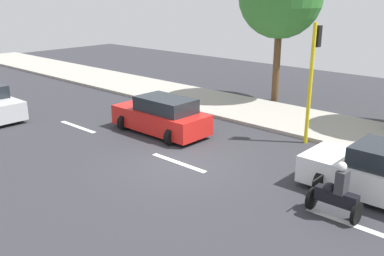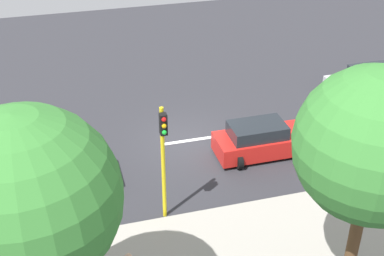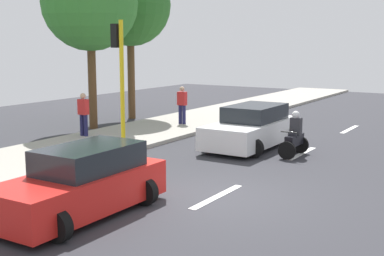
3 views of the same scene
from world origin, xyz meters
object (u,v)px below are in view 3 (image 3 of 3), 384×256
Objects in this scene: car_red at (82,184)px; pedestrian_by_tree at (83,113)px; traffic_light_corner at (120,69)px; pedestrian_near_signal at (182,104)px; car_white at (252,128)px; street_tree_south at (130,6)px; street_tree_center at (90,3)px; motorcycle at (294,137)px.

car_red is 9.30m from pedestrian_by_tree.
traffic_light_corner is at bearing -59.02° from car_red.
car_red is 2.48× the size of pedestrian_near_signal.
car_white is 5.38m from traffic_light_corner.
pedestrian_by_tree is at bearing -28.41° from traffic_light_corner.
car_white is 10.23m from street_tree_south.
pedestrian_by_tree is at bearing 124.57° from street_tree_center.
car_white is 0.60× the size of street_tree_center.
street_tree_south is (8.42, -12.40, 4.86)m from car_red.
pedestrian_near_signal reaches higher than car_red.
car_white is at bearing -161.02° from pedestrian_by_tree.
street_tree_center is (4.91, -4.04, 2.53)m from traffic_light_corner.
traffic_light_corner is at bearing 151.59° from pedestrian_by_tree.
traffic_light_corner is 6.85m from street_tree_center.
motorcycle is 7.30m from pedestrian_near_signal.
street_tree_center reaches higher than motorcycle.
traffic_light_corner reaches higher than pedestrian_by_tree.
pedestrian_by_tree reaches higher than motorcycle.
pedestrian_near_signal is at bearing -25.95° from motorcycle.
pedestrian_by_tree is (1.60, 4.65, 0.00)m from pedestrian_near_signal.
street_tree_south is 1.00× the size of street_tree_center.
street_tree_center is (7.88, -8.98, 4.75)m from car_red.
car_white is 6.61m from pedestrian_by_tree.
pedestrian_near_signal is 0.22× the size of street_tree_south.
pedestrian_by_tree is at bearing 18.98° from car_white.
car_red is 8.43m from motorcycle.
street_tree_center reaches higher than car_white.
pedestrian_near_signal is 5.88m from street_tree_south.
pedestrian_by_tree is at bearing 71.07° from pedestrian_near_signal.
traffic_light_corner is at bearing 140.57° from street_tree_center.
traffic_light_corner is at bearing 105.50° from pedestrian_near_signal.
car_white is at bearing 151.69° from pedestrian_near_signal.
street_tree_center reaches higher than pedestrian_by_tree.
car_white is 1.01× the size of traffic_light_corner.
street_tree_center is (7.76, -0.06, 4.75)m from car_white.
car_red is at bearing 124.17° from street_tree_south.
traffic_light_corner is 9.61m from street_tree_south.
car_white is 8.93m from car_red.
motorcycle is 0.91× the size of pedestrian_near_signal.
car_white is 2.69× the size of pedestrian_by_tree.
motorcycle reaches higher than car_red.
traffic_light_corner reaches higher than pedestrian_near_signal.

